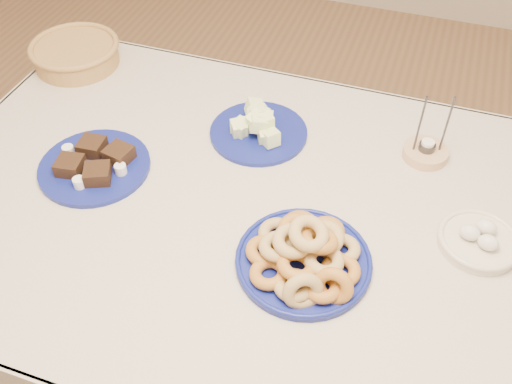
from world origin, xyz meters
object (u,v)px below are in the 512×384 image
wicker_basket (76,53)px  donut_platter (305,257)px  dining_table (262,236)px  candle_holder (426,152)px  egg_bowl (479,240)px  brownie_plate (94,164)px  melon_plate (258,127)px

wicker_basket → donut_platter: bearing=-30.9°
dining_table → candle_holder: candle_holder is taller
candle_holder → egg_bowl: 0.30m
brownie_plate → egg_bowl: egg_bowl is taller
wicker_basket → melon_plate: bearing=-12.7°
donut_platter → melon_plate: 0.45m
dining_table → wicker_basket: bearing=152.2°
dining_table → wicker_basket: (-0.74, 0.39, 0.14)m
egg_bowl → dining_table: bearing=-174.8°
donut_platter → candle_holder: size_ratio=2.02×
egg_bowl → wicker_basket: bearing=164.2°
donut_platter → candle_holder: candle_holder is taller
brownie_plate → melon_plate: bearing=36.6°
brownie_plate → wicker_basket: bearing=126.2°
brownie_plate → candle_holder: candle_holder is taller
melon_plate → brownie_plate: bearing=-143.4°
dining_table → egg_bowl: 0.51m
dining_table → candle_holder: (0.34, 0.31, 0.12)m
candle_holder → egg_bowl: (0.15, -0.26, 0.00)m
brownie_plate → donut_platter: bearing=-11.9°
brownie_plate → egg_bowl: (0.94, 0.06, 0.00)m
donut_platter → brownie_plate: 0.60m
donut_platter → egg_bowl: bearing=27.2°
dining_table → candle_holder: bearing=41.8°
donut_platter → brownie_plate: size_ratio=1.26×
dining_table → candle_holder: size_ratio=8.92×
dining_table → egg_bowl: (0.49, 0.04, 0.12)m
melon_plate → brownie_plate: (-0.35, -0.26, -0.01)m
donut_platter → candle_holder: (0.20, 0.44, -0.01)m
donut_platter → egg_bowl: size_ratio=1.87×
dining_table → egg_bowl: size_ratio=8.26×
donut_platter → brownie_plate: donut_platter is taller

